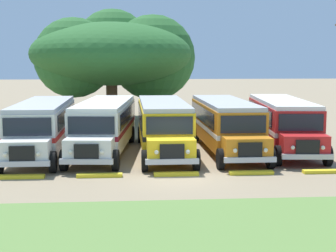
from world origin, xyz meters
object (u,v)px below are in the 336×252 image
(parked_bus_slot_0, at_px, (43,125))
(parked_bus_slot_3, at_px, (225,123))
(parked_bus_slot_2, at_px, (163,124))
(broad_shade_tree, at_px, (115,54))
(parked_bus_slot_1, at_px, (105,124))
(parked_bus_slot_4, at_px, (283,121))

(parked_bus_slot_0, bearing_deg, parked_bus_slot_3, 90.37)
(parked_bus_slot_2, bearing_deg, parked_bus_slot_0, -90.13)
(broad_shade_tree, bearing_deg, parked_bus_slot_1, -91.14)
(parked_bus_slot_0, xyz_separation_m, broad_shade_tree, (3.63, 14.45, 3.98))
(parked_bus_slot_4, height_order, broad_shade_tree, broad_shade_tree)
(parked_bus_slot_3, xyz_separation_m, parked_bus_slot_4, (3.43, 0.49, 0.00))
(parked_bus_slot_1, distance_m, parked_bus_slot_2, 3.25)
(parked_bus_slot_1, bearing_deg, parked_bus_slot_2, 90.98)
(parked_bus_slot_0, relative_size, broad_shade_tree, 0.77)
(parked_bus_slot_3, distance_m, parked_bus_slot_4, 3.46)
(parked_bus_slot_0, bearing_deg, parked_bus_slot_4, 92.24)
(parked_bus_slot_4, bearing_deg, parked_bus_slot_2, -79.61)
(parked_bus_slot_1, height_order, parked_bus_slot_4, same)
(parked_bus_slot_0, xyz_separation_m, parked_bus_slot_3, (10.11, 0.13, 0.00))
(parked_bus_slot_0, bearing_deg, parked_bus_slot_2, 89.60)
(parked_bus_slot_0, xyz_separation_m, parked_bus_slot_2, (6.59, -0.01, 0.00))
(parked_bus_slot_2, relative_size, parked_bus_slot_3, 1.00)
(parked_bus_slot_0, xyz_separation_m, parked_bus_slot_4, (13.53, 0.61, 0.00))
(parked_bus_slot_1, relative_size, parked_bus_slot_3, 1.01)
(parked_bus_slot_0, height_order, parked_bus_slot_1, same)
(parked_bus_slot_1, height_order, broad_shade_tree, broad_shade_tree)
(parked_bus_slot_0, distance_m, broad_shade_tree, 15.42)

